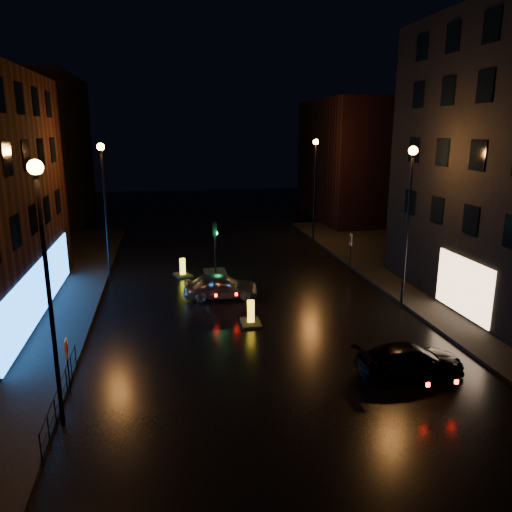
% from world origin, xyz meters
% --- Properties ---
extents(ground, '(120.00, 120.00, 0.00)m').
position_xyz_m(ground, '(0.00, 0.00, 0.00)').
color(ground, black).
rests_on(ground, ground).
extents(pavement_right, '(12.00, 44.00, 0.15)m').
position_xyz_m(pavement_right, '(14.00, 8.00, 0.07)').
color(pavement_right, black).
rests_on(pavement_right, ground).
extents(building_far_left, '(8.00, 16.00, 14.00)m').
position_xyz_m(building_far_left, '(-16.00, 35.00, 7.00)').
color(building_far_left, black).
rests_on(building_far_left, ground).
extents(building_far_right, '(8.00, 14.00, 12.00)m').
position_xyz_m(building_far_right, '(15.00, 32.00, 6.00)').
color(building_far_right, black).
rests_on(building_far_right, ground).
extents(street_lamp_lnear, '(0.44, 0.44, 8.37)m').
position_xyz_m(street_lamp_lnear, '(-7.80, -2.00, 5.56)').
color(street_lamp_lnear, black).
rests_on(street_lamp_lnear, ground).
extents(street_lamp_lfar, '(0.44, 0.44, 8.37)m').
position_xyz_m(street_lamp_lfar, '(-7.80, 14.00, 5.56)').
color(street_lamp_lfar, black).
rests_on(street_lamp_lfar, ground).
extents(street_lamp_rnear, '(0.44, 0.44, 8.37)m').
position_xyz_m(street_lamp_rnear, '(7.80, 6.00, 5.56)').
color(street_lamp_rnear, black).
rests_on(street_lamp_rnear, ground).
extents(street_lamp_rfar, '(0.44, 0.44, 8.37)m').
position_xyz_m(street_lamp_rfar, '(7.80, 22.00, 5.56)').
color(street_lamp_rfar, black).
rests_on(street_lamp_rfar, ground).
extents(traffic_signal, '(1.40, 2.40, 3.45)m').
position_xyz_m(traffic_signal, '(-1.20, 14.00, 0.50)').
color(traffic_signal, black).
rests_on(traffic_signal, ground).
extents(guard_railing, '(0.05, 6.04, 1.00)m').
position_xyz_m(guard_railing, '(-8.00, -1.00, 0.74)').
color(guard_railing, black).
rests_on(guard_railing, ground).
extents(silver_hatchback, '(4.19, 1.91, 1.40)m').
position_xyz_m(silver_hatchback, '(-1.40, 9.35, 0.70)').
color(silver_hatchback, '#94969B').
rests_on(silver_hatchback, ground).
extents(dark_sedan, '(4.33, 1.95, 1.23)m').
position_xyz_m(dark_sedan, '(4.66, -0.98, 0.62)').
color(dark_sedan, black).
rests_on(dark_sedan, ground).
extents(bollard_near, '(0.95, 1.40, 1.21)m').
position_xyz_m(bollard_near, '(-0.42, 5.24, 0.26)').
color(bollard_near, black).
rests_on(bollard_near, ground).
extents(bollard_far, '(1.28, 1.55, 1.16)m').
position_xyz_m(bollard_far, '(-3.31, 14.04, 0.25)').
color(bollard_far, black).
rests_on(bollard_far, ground).
extents(road_sign_left, '(0.09, 0.50, 2.05)m').
position_xyz_m(road_sign_left, '(-7.90, 0.01, 1.54)').
color(road_sign_left, black).
rests_on(road_sign_left, ground).
extents(road_sign_right, '(0.14, 0.58, 2.39)m').
position_xyz_m(road_sign_right, '(7.90, 13.80, 1.79)').
color(road_sign_right, black).
rests_on(road_sign_right, ground).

